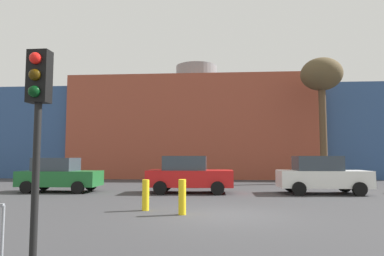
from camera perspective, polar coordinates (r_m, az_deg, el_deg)
ground_plane at (r=11.27m, az=5.51°, el=-14.09°), size 200.00×200.00×0.00m
building_backdrop at (r=33.39m, az=0.76°, el=-0.60°), size 34.42×11.16×10.66m
parked_car_0 at (r=19.49m, az=-21.08°, el=-7.24°), size 4.08×2.00×1.77m
parked_car_1 at (r=17.72m, az=-0.53°, el=-7.67°), size 4.31×2.11×1.87m
parked_car_2 at (r=18.41m, az=20.55°, el=-7.27°), size 4.31×2.11×1.87m
traffic_light_near_left at (r=6.36m, az=-24.15°, el=3.31°), size 0.37×0.37×3.64m
bare_tree_0 at (r=26.39m, az=20.61°, el=7.61°), size 2.90×2.90×8.84m
bollard_yellow_0 at (r=12.13m, az=-7.67°, el=-10.91°), size 0.24×0.24×1.05m
bollard_yellow_1 at (r=11.17m, az=-1.63°, el=-11.32°), size 0.24×0.24×1.11m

